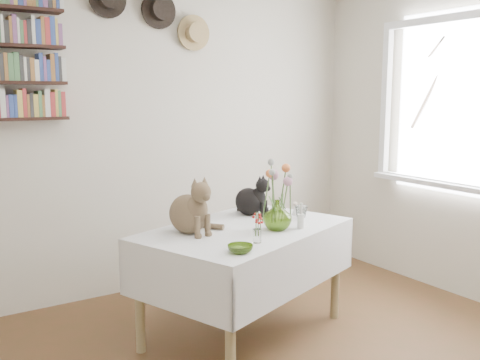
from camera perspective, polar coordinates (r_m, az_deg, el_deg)
room at (r=2.37m, az=10.89°, el=1.40°), size 4.08×4.58×2.58m
window at (r=4.37m, az=22.53°, el=6.24°), size 0.12×1.52×1.32m
dining_table at (r=3.48m, az=0.50°, el=-7.93°), size 1.55×1.26×0.72m
tabby_cat at (r=3.30m, az=-5.58°, el=-2.51°), size 0.29×0.34×0.36m
black_cat at (r=3.78m, az=0.94°, el=-1.53°), size 0.30×0.31×0.29m
flower_vase at (r=3.37m, az=4.00°, el=-3.75°), size 0.25×0.25×0.19m
green_bowl at (r=2.90m, az=0.03°, el=-7.35°), size 0.20×0.20×0.04m
drinking_glass at (r=3.72m, az=6.55°, el=-3.40°), size 0.12×0.12×0.08m
candlestick at (r=3.43m, az=6.52°, el=-4.24°), size 0.05×0.05×0.16m
berry_jar at (r=3.07m, az=1.82°, el=-5.08°), size 0.05×0.05×0.20m
porcelain_figurine at (r=3.80m, az=5.90°, el=-3.11°), size 0.05×0.05×0.10m
flower_bouquet at (r=3.33m, az=3.96°, el=0.38°), size 0.17×0.13×0.39m
wall_hats at (r=4.30m, az=-8.95°, el=17.09°), size 0.98×0.09×0.48m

